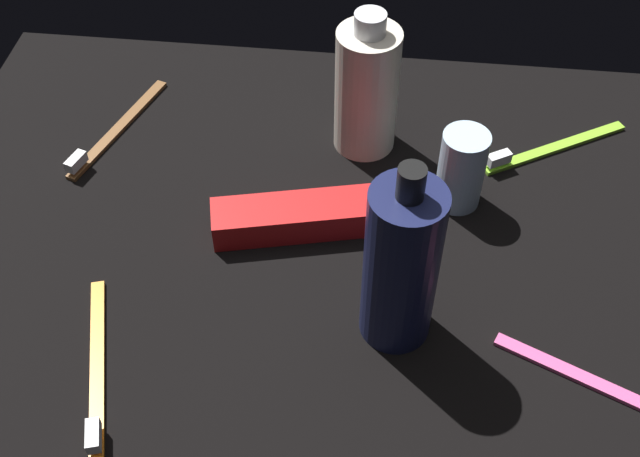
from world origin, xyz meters
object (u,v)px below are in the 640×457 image
Objects in this scene: deodorant_stick at (461,169)px; toothbrush_pink at (610,387)px; toothbrush_lime at (547,148)px; toothbrush_orange at (96,373)px; toothbrush_brown at (113,132)px; bodywash_bottle at (367,89)px; toothpaste_box_red at (301,217)px; lotion_bottle at (401,265)px.

toothbrush_pink is (-12.76, 21.13, -3.75)cm from deodorant_stick.
deodorant_stick is at bearing -58.87° from toothbrush_pink.
toothbrush_pink is 1.05× the size of toothbrush_lime.
toothbrush_orange is at bearing 4.61° from toothbrush_pink.
toothbrush_brown is at bearing -76.21° from toothbrush_orange.
bodywash_bottle is 0.97× the size of toothbrush_pink.
lotion_bottle is at bearing 118.62° from toothpaste_box_red.
toothbrush_pink is at bearing 137.59° from toothpaste_box_red.
bodywash_bottle is 28.77cm from toothbrush_brown.
toothpaste_box_red is (15.36, 5.61, -2.76)cm from deodorant_stick.
deodorant_stick is 24.96cm from toothbrush_pink.
toothbrush_lime is (-15.43, -24.79, -7.96)cm from lotion_bottle.
toothpaste_box_red reaches higher than toothbrush_lime.
toothbrush_orange is at bearing 57.79° from bodywash_bottle.
toothbrush_orange is 1.00× the size of toothpaste_box_red.
toothbrush_brown is (27.88, 2.13, -6.76)cm from bodywash_bottle.
toothbrush_pink is at bearing 121.13° from deodorant_stick.
toothbrush_lime is (-9.85, -8.37, -3.75)cm from deodorant_stick.
toothbrush_orange is 1.01× the size of toothbrush_brown.
lotion_bottle is at bearing -14.39° from toothbrush_pink.
toothbrush_lime is (2.90, -29.50, 0.00)cm from toothbrush_pink.
bodywash_bottle is 21.12cm from toothbrush_lime.
deodorant_stick reaches higher than toothbrush_brown.
toothbrush_pink is at bearing -175.39° from toothbrush_orange.
deodorant_stick reaches higher than toothbrush_orange.
bodywash_bottle is at bearing -124.74° from toothpaste_box_red.
deodorant_stick is (-10.15, 7.82, -3.01)cm from bodywash_bottle.
toothbrush_brown is at bearing -8.52° from deodorant_stick.
toothbrush_lime is (-47.88, -2.67, 0.00)cm from toothbrush_brown.
toothpaste_box_red is at bearing -128.70° from toothbrush_orange.
lotion_bottle is at bearing 100.67° from bodywash_bottle.
lotion_bottle is 1.11× the size of toothpaste_box_red.
lotion_bottle is at bearing 145.72° from toothbrush_brown.
toothbrush_pink is 32.13cm from toothpaste_box_red.
bodywash_bottle reaches higher than toothbrush_brown.
lotion_bottle reaches higher than toothbrush_pink.
toothpaste_box_red is (-22.67, 11.31, 0.99)cm from toothbrush_brown.
bodywash_bottle is 13.16cm from deodorant_stick.
bodywash_bottle is at bearing -79.33° from lotion_bottle.
lotion_bottle is 1.21× the size of toothbrush_lime.
toothbrush_pink is 0.96× the size of toothpaste_box_red.
toothpaste_box_red is (5.22, 13.44, -5.77)cm from bodywash_bottle.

